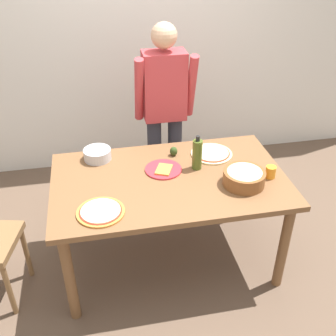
% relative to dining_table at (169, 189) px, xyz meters
% --- Properties ---
extents(ground, '(8.00, 8.00, 0.00)m').
position_rel_dining_table_xyz_m(ground, '(0.00, 0.00, -0.67)').
color(ground, brown).
extents(wall_back, '(5.60, 0.10, 2.60)m').
position_rel_dining_table_xyz_m(wall_back, '(0.00, 1.60, 0.63)').
color(wall_back, silver).
rests_on(wall_back, ground).
extents(dining_table, '(1.60, 0.96, 0.76)m').
position_rel_dining_table_xyz_m(dining_table, '(0.00, 0.00, 0.00)').
color(dining_table, brown).
rests_on(dining_table, ground).
extents(person_cook, '(0.49, 0.25, 1.62)m').
position_rel_dining_table_xyz_m(person_cook, '(0.11, 0.76, 0.27)').
color(person_cook, '#2D2D38').
rests_on(person_cook, ground).
extents(pizza_raw_on_board, '(0.31, 0.31, 0.02)m').
position_rel_dining_table_xyz_m(pizza_raw_on_board, '(0.37, 0.25, 0.10)').
color(pizza_raw_on_board, beige).
rests_on(pizza_raw_on_board, dining_table).
extents(pizza_cooked_on_tray, '(0.30, 0.30, 0.02)m').
position_rel_dining_table_xyz_m(pizza_cooked_on_tray, '(-0.48, -0.29, 0.10)').
color(pizza_cooked_on_tray, '#C67A33').
rests_on(pizza_cooked_on_tray, dining_table).
extents(plate_with_slice, '(0.26, 0.26, 0.02)m').
position_rel_dining_table_xyz_m(plate_with_slice, '(-0.02, 0.10, 0.10)').
color(plate_with_slice, red).
rests_on(plate_with_slice, dining_table).
extents(popcorn_bowl, '(0.28, 0.28, 0.11)m').
position_rel_dining_table_xyz_m(popcorn_bowl, '(0.47, -0.17, 0.15)').
color(popcorn_bowl, brown).
rests_on(popcorn_bowl, dining_table).
extents(mixing_bowl_steel, '(0.20, 0.20, 0.08)m').
position_rel_dining_table_xyz_m(mixing_bowl_steel, '(-0.47, 0.35, 0.13)').
color(mixing_bowl_steel, '#B7B7BC').
rests_on(mixing_bowl_steel, dining_table).
extents(olive_oil_bottle, '(0.07, 0.07, 0.26)m').
position_rel_dining_table_xyz_m(olive_oil_bottle, '(0.21, 0.09, 0.20)').
color(olive_oil_bottle, '#47561E').
rests_on(olive_oil_bottle, dining_table).
extents(cup_orange, '(0.07, 0.07, 0.08)m').
position_rel_dining_table_xyz_m(cup_orange, '(0.68, -0.12, 0.13)').
color(cup_orange, orange).
rests_on(cup_orange, dining_table).
extents(avocado, '(0.06, 0.06, 0.07)m').
position_rel_dining_table_xyz_m(avocado, '(0.09, 0.29, 0.13)').
color(avocado, '#2D4219').
rests_on(avocado, dining_table).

